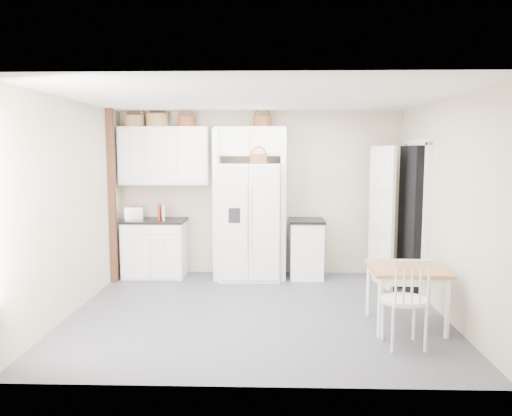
{
  "coord_description": "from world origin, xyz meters",
  "views": [
    {
      "loc": [
        0.18,
        -5.99,
        1.98
      ],
      "look_at": [
        -0.02,
        0.4,
        1.24
      ],
      "focal_mm": 35.0,
      "sensor_mm": 36.0,
      "label": 1
    }
  ],
  "objects": [
    {
      "name": "trim_post",
      "position": [
        -2.2,
        1.35,
        1.3
      ],
      "size": [
        0.09,
        0.09,
        2.6
      ],
      "primitive_type": "cube",
      "color": "#3C1E12",
      "rests_on": "floor"
    },
    {
      "name": "counter_left",
      "position": [
        -1.65,
        1.7,
        0.89
      ],
      "size": [
        0.98,
        0.63,
        0.04
      ],
      "primitive_type": "cube",
      "color": "black",
      "rests_on": "base_cab_left"
    },
    {
      "name": "doorway_void",
      "position": [
        2.16,
        1.0,
        1.02
      ],
      "size": [
        0.18,
        0.85,
        2.05
      ],
      "primitive_type": "cube",
      "color": "black",
      "rests_on": "floor"
    },
    {
      "name": "cookbook_cream",
      "position": [
        -1.49,
        1.62,
        1.02
      ],
      "size": [
        0.06,
        0.15,
        0.22
      ],
      "primitive_type": "cube",
      "rotation": [
        0.0,
        0.0,
        0.22
      ],
      "color": "beige",
      "rests_on": "counter_left"
    },
    {
      "name": "base_cab_right",
      "position": [
        0.73,
        1.7,
        0.44
      ],
      "size": [
        0.5,
        0.6,
        0.88
      ],
      "primitive_type": "cube",
      "color": "white",
      "rests_on": "floor"
    },
    {
      "name": "basket_upper_a",
      "position": [
        -1.97,
        1.83,
        2.44
      ],
      "size": [
        0.32,
        0.32,
        0.18
      ],
      "primitive_type": "cylinder",
      "color": "#94653E",
      "rests_on": "upper_cabinet"
    },
    {
      "name": "dining_table",
      "position": [
        1.7,
        -0.47,
        0.34
      ],
      "size": [
        0.84,
        0.84,
        0.69
      ],
      "primitive_type": "cube",
      "rotation": [
        0.0,
        0.0,
        -0.02
      ],
      "color": "brown",
      "rests_on": "floor"
    },
    {
      "name": "floor",
      "position": [
        0.0,
        0.0,
        0.0
      ],
      "size": [
        4.5,
        4.5,
        0.0
      ],
      "primitive_type": "plane",
      "color": "#3B3C45",
      "rests_on": "ground"
    },
    {
      "name": "wall_right",
      "position": [
        2.25,
        0.0,
        1.3
      ],
      "size": [
        0.0,
        4.0,
        4.0
      ],
      "primitive_type": "plane",
      "rotation": [
        1.57,
        0.0,
        -1.57
      ],
      "color": "tan",
      "rests_on": "floor"
    },
    {
      "name": "fridge_panel_left",
      "position": [
        -0.66,
        1.7,
        1.15
      ],
      "size": [
        0.08,
        0.6,
        2.3
      ],
      "primitive_type": "cube",
      "color": "white",
      "rests_on": "floor"
    },
    {
      "name": "ceiling",
      "position": [
        0.0,
        0.0,
        2.6
      ],
      "size": [
        4.5,
        4.5,
        0.0
      ],
      "primitive_type": "plane",
      "color": "white",
      "rests_on": "wall_back"
    },
    {
      "name": "door_slab",
      "position": [
        1.8,
        1.33,
        1.02
      ],
      "size": [
        0.21,
        0.79,
        2.05
      ],
      "primitive_type": "cube",
      "rotation": [
        0.0,
        0.0,
        -1.36
      ],
      "color": "white",
      "rests_on": "floor"
    },
    {
      "name": "basket_upper_c",
      "position": [
        -1.15,
        1.83,
        2.43
      ],
      "size": [
        0.27,
        0.27,
        0.16
      ],
      "primitive_type": "cylinder",
      "color": "brown",
      "rests_on": "upper_cabinet"
    },
    {
      "name": "toaster",
      "position": [
        -1.98,
        1.71,
        1.01
      ],
      "size": [
        0.31,
        0.22,
        0.19
      ],
      "primitive_type": "cube",
      "rotation": [
        0.0,
        0.0,
        0.23
      ],
      "color": "silver",
      "rests_on": "counter_left"
    },
    {
      "name": "base_cab_left",
      "position": [
        -1.65,
        1.7,
        0.44
      ],
      "size": [
        0.94,
        0.59,
        0.87
      ],
      "primitive_type": "cube",
      "color": "white",
      "rests_on": "floor"
    },
    {
      "name": "cookbook_red",
      "position": [
        -1.55,
        1.62,
        1.03
      ],
      "size": [
        0.05,
        0.16,
        0.24
      ],
      "primitive_type": "cube",
      "rotation": [
        0.0,
        0.0,
        0.08
      ],
      "color": "maroon",
      "rests_on": "counter_left"
    },
    {
      "name": "bridge_cabinet",
      "position": [
        -0.15,
        1.83,
        2.12
      ],
      "size": [
        1.12,
        0.34,
        0.45
      ],
      "primitive_type": "cube",
      "color": "white",
      "rests_on": "wall_back"
    },
    {
      "name": "refrigerator",
      "position": [
        -0.15,
        1.64,
        0.89
      ],
      "size": [
        0.92,
        0.74,
        1.79
      ],
      "primitive_type": "cube",
      "color": "white",
      "rests_on": "floor"
    },
    {
      "name": "fridge_panel_right",
      "position": [
        0.36,
        1.7,
        1.15
      ],
      "size": [
        0.08,
        0.6,
        2.3
      ],
      "primitive_type": "cube",
      "color": "white",
      "rests_on": "floor"
    },
    {
      "name": "basket_upper_b",
      "position": [
        -1.6,
        1.83,
        2.45
      ],
      "size": [
        0.34,
        0.34,
        0.2
      ],
      "primitive_type": "cylinder",
      "color": "#94653E",
      "rests_on": "upper_cabinet"
    },
    {
      "name": "windsor_chair",
      "position": [
        1.53,
        -1.06,
        0.48
      ],
      "size": [
        0.5,
        0.46,
        0.96
      ],
      "primitive_type": "cube",
      "rotation": [
        0.0,
        0.0,
        0.08
      ],
      "color": "white",
      "rests_on": "floor"
    },
    {
      "name": "basket_fridge_b",
      "position": [
        -0.02,
        1.54,
        1.86
      ],
      "size": [
        0.26,
        0.26,
        0.14
      ],
      "primitive_type": "cylinder",
      "color": "brown",
      "rests_on": "refrigerator"
    },
    {
      "name": "wall_left",
      "position": [
        -2.25,
        0.0,
        1.3
      ],
      "size": [
        0.0,
        4.0,
        4.0
      ],
      "primitive_type": "plane",
      "rotation": [
        1.57,
        0.0,
        1.57
      ],
      "color": "tan",
      "rests_on": "floor"
    },
    {
      "name": "basket_bridge_b",
      "position": [
        0.03,
        1.83,
        2.43
      ],
      "size": [
        0.28,
        0.28,
        0.16
      ],
      "primitive_type": "cylinder",
      "color": "brown",
      "rests_on": "bridge_cabinet"
    },
    {
      "name": "counter_right",
      "position": [
        0.73,
        1.7,
        0.9
      ],
      "size": [
        0.54,
        0.64,
        0.04
      ],
      "primitive_type": "cube",
      "color": "black",
      "rests_on": "base_cab_right"
    },
    {
      "name": "upper_cabinet",
      "position": [
        -1.5,
        1.83,
        1.9
      ],
      "size": [
        1.4,
        0.34,
        0.9
      ],
      "primitive_type": "cube",
      "color": "white",
      "rests_on": "wall_back"
    },
    {
      "name": "wall_back",
      "position": [
        0.0,
        2.0,
        1.3
      ],
      "size": [
        4.5,
        0.0,
        4.5
      ],
      "primitive_type": "plane",
      "rotation": [
        1.57,
        0.0,
        0.0
      ],
      "color": "tan",
      "rests_on": "floor"
    }
  ]
}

